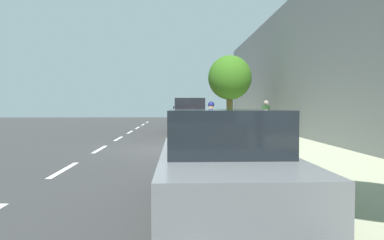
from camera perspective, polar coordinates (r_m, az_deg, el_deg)
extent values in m
plane|color=#333333|center=(13.19, -2.13, -4.58)|extent=(70.29, 70.29, 0.00)
cube|color=#A7AB8A|center=(13.66, 12.93, -4.05)|extent=(3.69, 43.93, 0.17)
cube|color=gray|center=(13.29, 4.86, -4.18)|extent=(0.16, 43.93, 0.17)
cube|color=white|center=(9.58, -19.29, -7.31)|extent=(0.14, 2.20, 0.01)
cube|color=white|center=(13.61, -14.12, -4.42)|extent=(0.14, 2.20, 0.01)
cube|color=white|center=(17.72, -11.35, -2.85)|extent=(0.14, 2.20, 0.01)
cube|color=white|center=(21.87, -9.63, -1.86)|extent=(0.14, 2.20, 0.01)
cube|color=white|center=(26.03, -8.46, -1.19)|extent=(0.14, 2.20, 0.01)
cube|color=white|center=(30.20, -7.61, -0.71)|extent=(0.14, 2.20, 0.01)
cube|color=white|center=(34.38, -6.97, -0.34)|extent=(0.14, 2.20, 0.01)
cube|color=white|center=(13.19, -1.51, -4.56)|extent=(0.12, 43.93, 0.01)
cube|color=gray|center=(14.39, 21.24, 9.27)|extent=(0.50, 43.93, 6.73)
cube|color=slate|center=(5.41, 4.75, -8.16)|extent=(1.77, 4.40, 0.64)
cube|color=black|center=(5.33, 4.77, -1.59)|extent=(1.55, 2.10, 0.60)
cylinder|color=black|center=(6.92, 10.03, -8.15)|extent=(0.22, 0.66, 0.66)
cylinder|color=black|center=(6.76, -3.64, -8.37)|extent=(0.22, 0.66, 0.66)
cylinder|color=black|center=(4.37, 18.06, -14.46)|extent=(0.22, 0.66, 0.66)
cylinder|color=black|center=(4.11, -4.43, -15.43)|extent=(0.22, 0.66, 0.66)
cube|color=maroon|center=(21.61, -0.51, 0.18)|extent=(1.97, 4.73, 0.90)
cube|color=black|center=(21.59, -0.51, 2.38)|extent=(1.72, 3.12, 0.76)
cylinder|color=black|center=(23.13, 1.49, -0.67)|extent=(0.23, 0.76, 0.76)
cylinder|color=black|center=(23.06, -2.85, -0.68)|extent=(0.23, 0.76, 0.76)
cylinder|color=black|center=(20.23, 2.16, -1.10)|extent=(0.23, 0.76, 0.76)
cylinder|color=black|center=(20.15, -2.80, -1.11)|extent=(0.23, 0.76, 0.76)
cube|color=white|center=(30.01, -1.39, 0.43)|extent=(1.93, 4.47, 0.64)
cube|color=black|center=(30.00, -1.39, 1.62)|extent=(1.63, 2.16, 0.60)
cylinder|color=black|center=(31.38, 0.14, 0.02)|extent=(0.25, 0.67, 0.66)
cylinder|color=black|center=(31.41, -2.81, 0.02)|extent=(0.25, 0.67, 0.66)
cylinder|color=black|center=(28.65, 0.17, -0.20)|extent=(0.25, 0.67, 0.66)
cylinder|color=black|center=(28.69, -3.07, -0.20)|extent=(0.25, 0.67, 0.66)
torus|color=black|center=(15.74, 0.58, -2.20)|extent=(0.55, 0.49, 0.69)
torus|color=black|center=(15.12, 3.67, -2.39)|extent=(0.55, 0.49, 0.69)
cylinder|color=#197233|center=(15.49, 1.71, -1.95)|extent=(0.51, 0.45, 0.51)
cylinder|color=#197233|center=(15.28, 2.79, -2.04)|extent=(0.13, 0.12, 0.47)
cylinder|color=#197233|center=(15.45, 1.86, -1.10)|extent=(0.57, 0.51, 0.05)
cylinder|color=#197233|center=(15.22, 3.15, -2.65)|extent=(0.29, 0.26, 0.19)
cylinder|color=#197233|center=(15.17, 3.31, -1.78)|extent=(0.22, 0.20, 0.33)
cylinder|color=#197233|center=(15.70, 0.69, -1.61)|extent=(0.11, 0.10, 0.34)
cube|color=black|center=(15.23, 2.95, -1.03)|extent=(0.25, 0.23, 0.05)
cylinder|color=black|center=(15.66, 0.80, -0.80)|extent=(0.32, 0.36, 0.03)
cylinder|color=#C6B284|center=(15.07, 3.19, -2.10)|extent=(0.15, 0.15, 0.85)
cylinder|color=#C6B284|center=(14.90, 2.78, -2.15)|extent=(0.15, 0.15, 0.85)
cube|color=white|center=(14.95, 2.99, 0.64)|extent=(0.42, 0.44, 0.60)
cylinder|color=white|center=(15.17, 3.53, 0.55)|extent=(0.10, 0.10, 0.57)
cylinder|color=white|center=(14.73, 2.44, 0.50)|extent=(0.10, 0.10, 0.57)
sphere|color=tan|center=(14.94, 3.00, 2.24)|extent=(0.24, 0.24, 0.24)
sphere|color=navy|center=(14.94, 3.00, 2.40)|extent=(0.27, 0.27, 0.27)
cube|color=black|center=(14.84, 3.64, 0.70)|extent=(0.33, 0.35, 0.44)
cylinder|color=brown|center=(19.45, 5.88, 1.43)|extent=(0.34, 0.34, 2.25)
ellipsoid|color=#34651A|center=(19.51, 5.90, 6.58)|extent=(2.28, 2.28, 2.33)
cylinder|color=black|center=(17.21, 11.53, -1.08)|extent=(0.15, 0.15, 0.83)
cylinder|color=black|center=(17.02, 11.29, -1.11)|extent=(0.15, 0.15, 0.83)
cube|color=#264C26|center=(17.09, 11.43, 1.26)|extent=(0.41, 0.44, 0.58)
cylinder|color=#264C26|center=(17.33, 11.75, 1.18)|extent=(0.10, 0.10, 0.55)
cylinder|color=#264C26|center=(16.85, 11.10, 1.15)|extent=(0.10, 0.10, 0.55)
sphere|color=gray|center=(17.09, 11.44, 2.63)|extent=(0.23, 0.23, 0.23)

